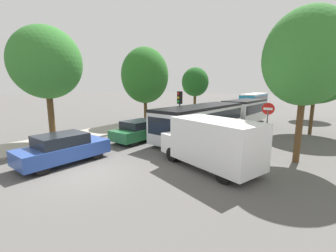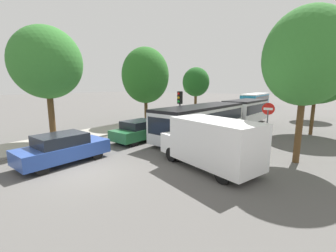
{
  "view_description": "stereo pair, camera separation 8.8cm",
  "coord_description": "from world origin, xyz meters",
  "px_view_note": "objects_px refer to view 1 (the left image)",
  "views": [
    {
      "loc": [
        8.4,
        -5.76,
        3.8
      ],
      "look_at": [
        0.2,
        6.12,
        1.2
      ],
      "focal_mm": 24.0,
      "sensor_mm": 36.0,
      "label": 1
    },
    {
      "loc": [
        8.47,
        -5.71,
        3.8
      ],
      "look_at": [
        0.2,
        6.12,
        1.2
      ],
      "focal_mm": 24.0,
      "sensor_mm": 36.0,
      "label": 2
    }
  ],
  "objects_px": {
    "queued_car_white": "(181,120)",
    "tree_left_mid": "(145,76)",
    "tree_right_far": "(315,84)",
    "white_van": "(212,142)",
    "no_entry_sign": "(267,119)",
    "tree_left_near": "(45,65)",
    "city_bus_rear": "(255,99)",
    "tree_right_near": "(306,57)",
    "queued_car_green": "(140,131)",
    "queued_car_blue": "(63,149)",
    "queued_car_graphite": "(225,110)",
    "tree_right_mid": "(317,73)",
    "tree_left_far": "(194,83)",
    "traffic_light": "(180,104)",
    "queued_car_black": "(209,114)",
    "articulated_bus": "(223,115)",
    "direction_sign_post": "(300,104)"
  },
  "relations": [
    {
      "from": "no_entry_sign",
      "to": "tree_right_far",
      "type": "height_order",
      "value": "tree_right_far"
    },
    {
      "from": "traffic_light",
      "to": "queued_car_green",
      "type": "bearing_deg",
      "value": -25.63
    },
    {
      "from": "tree_left_mid",
      "to": "tree_right_far",
      "type": "bearing_deg",
      "value": 43.19
    },
    {
      "from": "city_bus_rear",
      "to": "tree_left_far",
      "type": "bearing_deg",
      "value": 162.43
    },
    {
      "from": "white_van",
      "to": "tree_right_mid",
      "type": "bearing_deg",
      "value": -87.93
    },
    {
      "from": "city_bus_rear",
      "to": "white_van",
      "type": "bearing_deg",
      "value": -170.64
    },
    {
      "from": "city_bus_rear",
      "to": "tree_right_far",
      "type": "height_order",
      "value": "tree_right_far"
    },
    {
      "from": "tree_left_mid",
      "to": "queued_car_white",
      "type": "bearing_deg",
      "value": -0.84
    },
    {
      "from": "queued_car_blue",
      "to": "white_van",
      "type": "xyz_separation_m",
      "value": [
        6.3,
        3.5,
        0.49
      ]
    },
    {
      "from": "white_van",
      "to": "tree_left_near",
      "type": "height_order",
      "value": "tree_left_near"
    },
    {
      "from": "city_bus_rear",
      "to": "tree_right_near",
      "type": "xyz_separation_m",
      "value": [
        9.37,
        -29.66,
        3.7
      ]
    },
    {
      "from": "queued_car_white",
      "to": "tree_left_mid",
      "type": "xyz_separation_m",
      "value": [
        -4.19,
        0.06,
        4.01
      ]
    },
    {
      "from": "city_bus_rear",
      "to": "tree_right_far",
      "type": "bearing_deg",
      "value": -144.29
    },
    {
      "from": "queued_car_white",
      "to": "tree_right_mid",
      "type": "xyz_separation_m",
      "value": [
        9.78,
        3.62,
        3.98
      ]
    },
    {
      "from": "queued_car_green",
      "to": "tree_right_mid",
      "type": "xyz_separation_m",
      "value": [
        9.65,
        9.29,
        4.01
      ]
    },
    {
      "from": "direction_sign_post",
      "to": "tree_right_far",
      "type": "xyz_separation_m",
      "value": [
        0.31,
        12.16,
        1.47
      ]
    },
    {
      "from": "queued_car_black",
      "to": "no_entry_sign",
      "type": "relative_size",
      "value": 1.56
    },
    {
      "from": "queued_car_black",
      "to": "tree_right_near",
      "type": "relative_size",
      "value": 0.6
    },
    {
      "from": "white_van",
      "to": "no_entry_sign",
      "type": "xyz_separation_m",
      "value": [
        1.42,
        4.72,
        0.64
      ]
    },
    {
      "from": "queued_car_white",
      "to": "traffic_light",
      "type": "xyz_separation_m",
      "value": [
        1.83,
        -3.22,
        1.73
      ]
    },
    {
      "from": "queued_car_black",
      "to": "queued_car_white",
      "type": "bearing_deg",
      "value": -178.47
    },
    {
      "from": "city_bus_rear",
      "to": "tree_right_mid",
      "type": "relative_size",
      "value": 1.59
    },
    {
      "from": "direction_sign_post",
      "to": "white_van",
      "type": "bearing_deg",
      "value": 78.6
    },
    {
      "from": "city_bus_rear",
      "to": "queued_car_green",
      "type": "bearing_deg",
      "value": 178.57
    },
    {
      "from": "white_van",
      "to": "queued_car_blue",
      "type": "bearing_deg",
      "value": 47.63
    },
    {
      "from": "queued_car_white",
      "to": "tree_left_mid",
      "type": "relative_size",
      "value": 0.6
    },
    {
      "from": "queued_car_black",
      "to": "tree_right_mid",
      "type": "relative_size",
      "value": 0.62
    },
    {
      "from": "queued_car_blue",
      "to": "queued_car_green",
      "type": "xyz_separation_m",
      "value": [
        0.04,
        5.61,
        -0.02
      ]
    },
    {
      "from": "articulated_bus",
      "to": "traffic_light",
      "type": "bearing_deg",
      "value": -16.98
    },
    {
      "from": "tree_right_near",
      "to": "tree_right_mid",
      "type": "relative_size",
      "value": 1.04
    },
    {
      "from": "city_bus_rear",
      "to": "tree_right_mid",
      "type": "distance_m",
      "value": 23.79
    },
    {
      "from": "traffic_light",
      "to": "city_bus_rear",
      "type": "bearing_deg",
      "value": -167.46
    },
    {
      "from": "tree_right_far",
      "to": "no_entry_sign",
      "type": "bearing_deg",
      "value": -95.87
    },
    {
      "from": "city_bus_rear",
      "to": "queued_car_blue",
      "type": "distance_m",
      "value": 36.42
    },
    {
      "from": "queued_car_green",
      "to": "queued_car_black",
      "type": "distance_m",
      "value": 11.18
    },
    {
      "from": "traffic_light",
      "to": "queued_car_blue",
      "type": "bearing_deg",
      "value": -2.96
    },
    {
      "from": "queued_car_graphite",
      "to": "tree_left_mid",
      "type": "xyz_separation_m",
      "value": [
        -4.35,
        -10.68,
        4.01
      ]
    },
    {
      "from": "tree_left_far",
      "to": "tree_right_near",
      "type": "distance_m",
      "value": 20.18
    },
    {
      "from": "queued_car_green",
      "to": "articulated_bus",
      "type": "bearing_deg",
      "value": -22.96
    },
    {
      "from": "tree_left_mid",
      "to": "tree_left_far",
      "type": "xyz_separation_m",
      "value": [
        0.04,
        10.19,
        -0.59
      ]
    },
    {
      "from": "queued_car_graphite",
      "to": "tree_left_mid",
      "type": "bearing_deg",
      "value": 161.77
    },
    {
      "from": "no_entry_sign",
      "to": "tree_right_mid",
      "type": "height_order",
      "value": "tree_right_mid"
    },
    {
      "from": "queued_car_graphite",
      "to": "no_entry_sign",
      "type": "height_order",
      "value": "no_entry_sign"
    },
    {
      "from": "queued_car_white",
      "to": "tree_right_far",
      "type": "relative_size",
      "value": 0.72
    },
    {
      "from": "no_entry_sign",
      "to": "tree_right_near",
      "type": "distance_m",
      "value": 3.95
    },
    {
      "from": "queued_car_white",
      "to": "tree_right_far",
      "type": "xyz_separation_m",
      "value": [
        9.45,
        12.87,
        3.26
      ]
    },
    {
      "from": "queued_car_graphite",
      "to": "tree_right_far",
      "type": "distance_m",
      "value": 10.07
    },
    {
      "from": "queued_car_green",
      "to": "tree_left_near",
      "type": "xyz_separation_m",
      "value": [
        -4.38,
        -3.84,
        4.37
      ]
    },
    {
      "from": "tree_left_near",
      "to": "tree_right_near",
      "type": "xyz_separation_m",
      "value": [
        13.81,
        4.98,
        -0.0
      ]
    },
    {
      "from": "articulated_bus",
      "to": "queued_car_green",
      "type": "bearing_deg",
      "value": -22.15
    }
  ]
}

